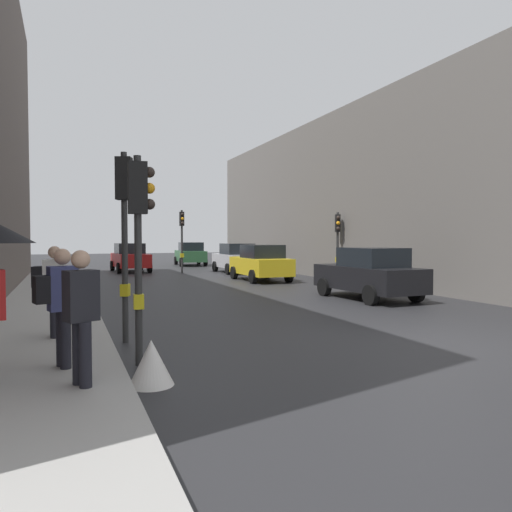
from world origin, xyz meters
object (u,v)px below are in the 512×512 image
Objects in this scene: traffic_light_near_left at (139,221)px; car_silver_hatchback at (236,258)px; traffic_light_far_median at (182,230)px; warning_sign_triangle at (151,363)px; car_green_estate at (190,254)px; traffic_light_near_right at (126,212)px; car_yellow_taxi at (261,263)px; car_red_sedan at (130,258)px; pedestrian_with_black_backpack at (53,286)px; traffic_light_mid_street at (338,234)px; pedestrian_with_grey_backpack at (60,300)px; car_dark_suv at (369,273)px; pedestrian_in_dark_coat at (81,312)px.

traffic_light_near_left is 21.30m from car_silver_hatchback.
traffic_light_far_median is 22.47m from warning_sign_triangle.
traffic_light_near_left is at bearing -105.52° from car_green_estate.
traffic_light_near_right is 14.39m from car_yellow_taxi.
traffic_light_near_left is 2.35m from warning_sign_triangle.
warning_sign_triangle is at bearing -117.43° from car_yellow_taxi.
car_green_estate is 7.41m from car_red_sedan.
pedestrian_with_black_backpack is at bearing -109.43° from car_green_estate.
traffic_light_mid_street is 1.87× the size of pedestrian_with_grey_backpack.
car_green_estate is (2.40, 7.65, -1.71)m from traffic_light_far_median.
traffic_light_near_left is 0.79× the size of car_green_estate.
car_dark_suv is at bearing 34.64° from traffic_light_near_left.
car_dark_suv is (8.52, 4.02, -1.73)m from traffic_light_near_right.
car_red_sedan is 2.42× the size of pedestrian_with_black_backpack.
traffic_light_mid_street is 7.91m from car_silver_hatchback.
traffic_light_near_right reaches higher than traffic_light_near_left.
car_green_estate is 30.36m from warning_sign_triangle.
traffic_light_near_right is at bearing 90.08° from traffic_light_near_left.
car_red_sedan is 24.16m from warning_sign_triangle.
warning_sign_triangle is (-11.09, -13.33, -1.96)m from traffic_light_mid_street.
car_green_estate is at bearing 72.41° from pedestrian_with_grey_backpack.
pedestrian_with_black_backpack is (-9.83, -17.36, 0.29)m from car_silver_hatchback.
traffic_light_near_right reaches higher than car_yellow_taxi.
pedestrian_with_black_backpack is at bearing 122.60° from traffic_light_near_left.
pedestrian_in_dark_coat is at bearing -75.81° from pedestrian_with_grey_backpack.
warning_sign_triangle is at bearing -96.41° from car_red_sedan.
traffic_light_near_right is 0.89× the size of car_dark_suv.
traffic_light_far_median is 21.91m from pedestrian_with_grey_backpack.
traffic_light_mid_street is at bearing -70.50° from car_silver_hatchback.
traffic_light_near_left is 1.93× the size of pedestrian_in_dark_coat.
car_silver_hatchback is at bearing -18.30° from traffic_light_far_median.
pedestrian_with_grey_backpack is at bearing -164.63° from traffic_light_near_left.
pedestrian_in_dark_coat is at bearing -142.46° from car_dark_suv.
pedestrian_with_grey_backpack is (-8.99, -14.18, 0.29)m from car_yellow_taxi.
warning_sign_triangle is at bearing 12.78° from pedestrian_in_dark_coat.
traffic_light_mid_street is at bearing 67.88° from car_dark_suv.
car_red_sedan is (2.68, 20.95, -1.73)m from traffic_light_near_right.
car_dark_suv is at bearing -70.95° from car_red_sedan.
car_silver_hatchback is (-0.05, 13.60, 0.00)m from car_dark_suv.
car_red_sedan is 1.01× the size of car_silver_hatchback.
pedestrian_with_grey_backpack reaches higher than car_red_sedan.
traffic_light_mid_street is 10.09m from traffic_light_far_median.
pedestrian_in_dark_coat is (-6.36, -21.89, -1.46)m from traffic_light_far_median.
traffic_light_mid_street is 3.96m from car_yellow_taxi.
car_red_sedan is at bearing 83.32° from traffic_light_near_left.
car_yellow_taxi is 0.98× the size of car_red_sedan.
car_green_estate is at bearing 74.48° from traffic_light_near_left.
traffic_light_far_median is 2.12× the size of pedestrian_with_grey_backpack.
pedestrian_with_black_backpack is at bearing -159.19° from car_dark_suv.
car_green_estate is 29.88m from pedestrian_with_grey_backpack.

